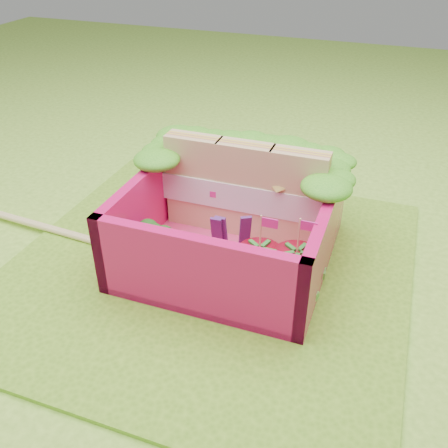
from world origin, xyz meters
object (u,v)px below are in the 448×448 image
broccoli (153,235)px  sandwich_stack (245,190)px  bento_box (232,222)px  strawberry_right (295,271)px  strawberry_left (259,267)px  chopsticks (70,234)px

broccoli → sandwich_stack: bearing=49.8°
bento_box → sandwich_stack: bearing=89.0°
sandwich_stack → strawberry_right: sandwich_stack is taller
strawberry_left → bento_box: bearing=133.7°
bento_box → strawberry_left: 0.42m
sandwich_stack → chopsticks: size_ratio=0.50×
sandwich_stack → strawberry_left: size_ratio=2.42×
strawberry_left → strawberry_right: 0.22m
bento_box → chopsticks: 1.22m
strawberry_right → bento_box: bearing=152.1°
sandwich_stack → strawberry_left: sandwich_stack is taller
broccoli → chopsticks: 0.77m
broccoli → strawberry_right: (0.95, 0.01, -0.05)m
bento_box → strawberry_right: (0.50, -0.26, -0.08)m
broccoli → chopsticks: size_ratio=0.14×
sandwich_stack → broccoli: size_ratio=3.57×
bento_box → broccoli: bearing=-148.4°
strawberry_right → broccoli: bearing=-179.4°
sandwich_stack → chopsticks: sandwich_stack is taller
strawberry_left → strawberry_right: bearing=7.5°
sandwich_stack → chopsticks: (-1.19, -0.44, -0.36)m
bento_box → broccoli: size_ratio=3.77×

